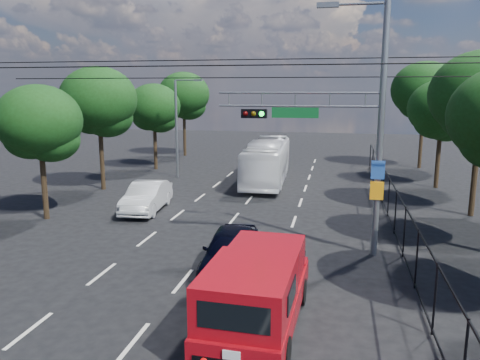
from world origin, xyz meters
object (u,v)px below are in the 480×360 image
(red_pickup, at_px, (258,289))
(signal_mast, at_px, (348,120))
(white_bus, at_px, (267,161))
(white_van, at_px, (147,197))
(navy_hatchback, at_px, (231,250))

(red_pickup, bearing_deg, signal_mast, 71.16)
(red_pickup, height_order, white_bus, white_bus)
(red_pickup, relative_size, white_van, 1.27)
(signal_mast, relative_size, red_pickup, 1.60)
(signal_mast, xyz_separation_m, white_bus, (-5.08, 13.69, -3.78))
(navy_hatchback, height_order, white_van, navy_hatchback)
(signal_mast, xyz_separation_m, white_van, (-10.16, 4.50, -4.47))
(white_bus, xyz_separation_m, white_van, (-5.08, -9.19, -0.69))
(red_pickup, bearing_deg, white_bus, 97.87)
(signal_mast, distance_m, white_bus, 15.09)
(white_van, bearing_deg, navy_hatchback, -54.55)
(red_pickup, xyz_separation_m, white_bus, (-2.81, 20.35, 0.30))
(navy_hatchback, distance_m, white_bus, 16.52)
(red_pickup, distance_m, white_bus, 20.54)
(white_van, bearing_deg, signal_mast, -29.22)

